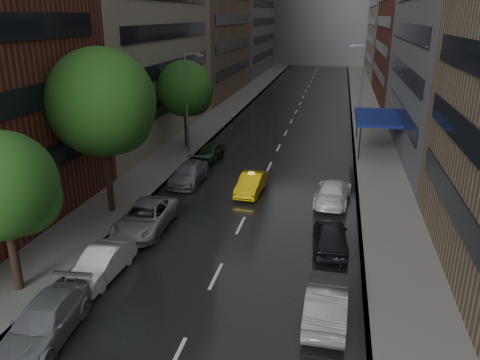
% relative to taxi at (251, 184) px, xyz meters
% --- Properties ---
extents(road, '(14.00, 140.00, 0.01)m').
position_rel_taxi_xyz_m(road, '(0.37, 28.49, -0.71)').
color(road, black).
rests_on(road, ground).
extents(sidewalk_left, '(4.00, 140.00, 0.15)m').
position_rel_taxi_xyz_m(sidewalk_left, '(-8.63, 28.49, -0.64)').
color(sidewalk_left, gray).
rests_on(sidewalk_left, ground).
extents(sidewalk_right, '(4.00, 140.00, 0.15)m').
position_rel_taxi_xyz_m(sidewalk_right, '(9.37, 28.49, -0.64)').
color(sidewalk_right, gray).
rests_on(sidewalk_right, ground).
extents(tree_near, '(4.77, 4.77, 7.61)m').
position_rel_taxi_xyz_m(tree_near, '(-8.23, -14.60, 4.48)').
color(tree_near, '#382619').
rests_on(tree_near, ground).
extents(tree_mid, '(6.55, 6.55, 10.44)m').
position_rel_taxi_xyz_m(tree_mid, '(-8.23, -5.23, 6.43)').
color(tree_mid, '#382619').
rests_on(tree_mid, ground).
extents(tree_far, '(5.19, 5.19, 8.27)m').
position_rel_taxi_xyz_m(tree_far, '(-8.23, 10.61, 4.94)').
color(tree_far, '#382619').
rests_on(tree_far, ground).
extents(taxi, '(1.79, 4.45, 1.44)m').
position_rel_taxi_xyz_m(taxi, '(0.00, 0.00, 0.00)').
color(taxi, yellow).
rests_on(taxi, ground).
extents(parked_cars_left, '(2.76, 29.52, 1.60)m').
position_rel_taxi_xyz_m(parked_cars_left, '(-5.03, -6.50, 0.04)').
color(parked_cars_left, gray).
rests_on(parked_cars_left, ground).
extents(parked_cars_right, '(2.67, 24.74, 1.59)m').
position_rel_taxi_xyz_m(parked_cars_right, '(5.77, -9.44, 0.06)').
color(parked_cars_right, silver).
rests_on(parked_cars_right, ground).
extents(street_lamp_left, '(1.74, 0.22, 9.00)m').
position_rel_taxi_xyz_m(street_lamp_left, '(-7.35, 8.49, 4.17)').
color(street_lamp_left, gray).
rests_on(street_lamp_left, sidewalk_left).
extents(street_lamp_right, '(1.74, 0.22, 9.00)m').
position_rel_taxi_xyz_m(street_lamp_right, '(8.09, 23.49, 4.17)').
color(street_lamp_right, gray).
rests_on(street_lamp_right, sidewalk_right).
extents(awning, '(4.00, 8.00, 3.12)m').
position_rel_taxi_xyz_m(awning, '(9.35, 13.49, 2.41)').
color(awning, navy).
rests_on(awning, sidewalk_right).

